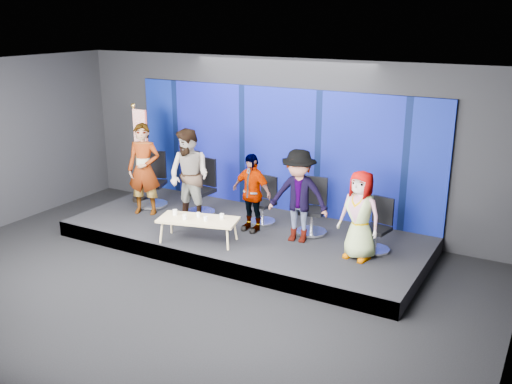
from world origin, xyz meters
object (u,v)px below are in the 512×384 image
flag_stand (139,151)px  mug_b (185,217)px  chair_b (201,196)px  chair_d (313,215)px  panelist_e (360,215)px  chair_a (153,188)px  chair_e (377,234)px  mug_c (198,215)px  panelist_d (298,196)px  mug_e (222,216)px  chair_c (264,208)px  mug_d (206,219)px  mug_a (175,212)px  panelist_a (144,169)px  coffee_table (198,220)px  panelist_b (189,176)px  panelist_c (251,193)px

flag_stand → mug_b: bearing=-29.6°
chair_b → chair_d: bearing=7.6°
mug_b → panelist_e: bearing=16.2°
chair_a → chair_e: (5.07, -0.04, -0.07)m
chair_d → mug_c: (-1.71, -1.36, 0.14)m
mug_c → chair_e: bearing=20.1°
panelist_d → mug_b: 2.11m
panelist_e → mug_e: size_ratio=16.53×
chair_c → chair_a: bearing=-165.5°
panelist_e → chair_c: bearing=172.2°
flag_stand → mug_d: bearing=-23.7°
chair_a → mug_a: bearing=-58.1°
flag_stand → chair_d: bearing=5.1°
panelist_a → panelist_e: panelist_a is taller
panelist_a → panelist_d: 3.46m
coffee_table → mug_e: bearing=29.2°
chair_b → mug_c: 1.47m
panelist_b → mug_c: (0.71, -0.74, -0.46)m
mug_b → chair_d: bearing=40.5°
chair_c → chair_e: (2.44, -0.29, 0.01)m
panelist_d → chair_e: bearing=3.0°
panelist_c → mug_a: panelist_c is taller
chair_a → mug_b: (1.87, -1.38, 0.11)m
chair_a → chair_e: chair_a is taller
chair_c → panelist_b: bearing=-144.2°
chair_d → mug_d: (-1.47, -1.46, 0.14)m
chair_e → chair_b: bearing=-171.1°
chair_c → mug_c: 1.55m
chair_a → chair_b: bearing=-15.1°
chair_d → mug_c: chair_d is taller
chair_c → chair_d: (1.09, -0.05, 0.04)m
chair_c → mug_c: (-0.62, -1.41, 0.18)m
panelist_b → chair_e: (3.77, 0.39, -0.63)m
chair_c → panelist_c: (-0.01, -0.50, 0.46)m
flag_stand → chair_e: bearing=2.1°
chair_e → chair_c: bearing=-176.1°
panelist_d → panelist_b: bearing=175.6°
mug_a → mug_d: size_ratio=1.19×
chair_b → mug_a: size_ratio=11.38×
panelist_e → chair_b: bearing=-178.4°
mug_a → panelist_e: bearing=13.2°
panelist_a → mug_e: bearing=-32.5°
chair_a → panelist_e: size_ratio=0.76×
coffee_table → mug_a: size_ratio=15.14×
mug_c → coffee_table: bearing=-59.3°
mug_c → panelist_a: bearing=159.5°
chair_a → chair_b: (1.22, 0.08, -0.00)m
chair_d → chair_a: bearing=175.6°
chair_d → panelist_e: (1.17, -0.70, 0.43)m
panelist_b → chair_e: bearing=10.7°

